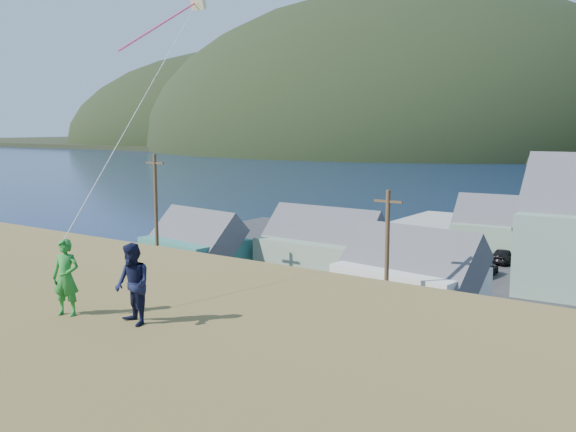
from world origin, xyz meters
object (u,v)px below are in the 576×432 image
object	(u,v)px
shed_teal	(195,245)
kite_flyer_green	(66,277)
kite_flyer_navy	(132,284)
wharf	(519,232)
shed_palegreen_far	(513,230)
shed_palegreen_near	(321,247)
shed_white	(410,277)

from	to	relation	value
shed_teal	kite_flyer_green	distance (m)	35.14
kite_flyer_navy	shed_teal	bearing A→B (deg)	148.75
wharf	shed_palegreen_far	xyz separation A→B (m)	(2.90, -12.79, 2.12)
shed_palegreen_near	wharf	bearing A→B (deg)	77.82
wharf	shed_teal	xyz separation A→B (m)	(-15.89, -32.61, 1.86)
wharf	shed_white	world-z (taller)	shed_white
shed_palegreen_near	shed_palegreen_far	bearing A→B (deg)	59.48
shed_palegreen_far	kite_flyer_navy	xyz separation A→B (m)	(4.53, -46.59, 5.54)
shed_white	kite_flyer_navy	xyz separation A→B (m)	(4.73, -25.60, 5.55)
kite_flyer_green	shed_white	bearing A→B (deg)	73.49
kite_flyer_green	kite_flyer_navy	xyz separation A→B (m)	(1.80, 0.40, 0.01)
shed_teal	shed_palegreen_near	bearing A→B (deg)	33.15
shed_white	kite_flyer_navy	world-z (taller)	kite_flyer_navy
wharf	shed_teal	distance (m)	36.32
kite_flyer_green	kite_flyer_navy	distance (m)	1.84
shed_palegreen_near	shed_palegreen_far	size ratio (longest dim) A/B	0.88
wharf	shed_teal	bearing A→B (deg)	-115.97
wharf	shed_teal	world-z (taller)	shed_teal
wharf	kite_flyer_green	xyz separation A→B (m)	(5.63, -59.78, 7.65)
shed_palegreen_far	wharf	bearing A→B (deg)	97.49
shed_teal	shed_white	world-z (taller)	shed_white
shed_teal	kite_flyer_navy	distance (m)	35.97
shed_palegreen_far	kite_flyer_green	distance (m)	47.39
shed_white	kite_flyer_navy	bearing A→B (deg)	-72.32
shed_palegreen_near	shed_white	world-z (taller)	shed_white
shed_white	shed_teal	bearing A→B (deg)	-176.42
shed_palegreen_far	kite_flyer_green	world-z (taller)	kite_flyer_green
wharf	kite_flyer_navy	world-z (taller)	kite_flyer_navy
kite_flyer_navy	shed_white	bearing A→B (deg)	118.18
shed_palegreen_near	shed_palegreen_far	distance (m)	18.47
shed_palegreen_near	kite_flyer_green	world-z (taller)	kite_flyer_green
wharf	shed_white	bearing A→B (deg)	-85.44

